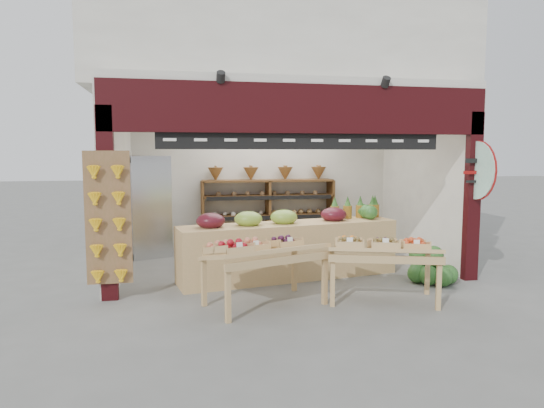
{
  "coord_description": "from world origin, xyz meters",
  "views": [
    {
      "loc": [
        -1.82,
        -7.89,
        2.02
      ],
      "look_at": [
        -0.3,
        -0.2,
        1.19
      ],
      "focal_mm": 32.0,
      "sensor_mm": 36.0,
      "label": 1
    }
  ],
  "objects_px": {
    "refrigerator": "(147,206)",
    "display_table_right": "(378,247)",
    "back_shelving": "(268,200)",
    "display_table_left": "(255,250)",
    "cardboard_stack": "(217,255)",
    "watermelon_pile": "(430,269)",
    "mid_counter": "(289,248)"
  },
  "relations": [
    {
      "from": "refrigerator",
      "to": "display_table_right",
      "type": "distance_m",
      "value": 4.86
    },
    {
      "from": "back_shelving",
      "to": "display_table_left",
      "type": "relative_size",
      "value": 1.6
    },
    {
      "from": "back_shelving",
      "to": "cardboard_stack",
      "type": "xyz_separation_m",
      "value": [
        -1.2,
        -1.46,
        -0.83
      ]
    },
    {
      "from": "display_table_right",
      "to": "refrigerator",
      "type": "bearing_deg",
      "value": 132.41
    },
    {
      "from": "display_table_right",
      "to": "watermelon_pile",
      "type": "bearing_deg",
      "value": 29.82
    },
    {
      "from": "cardboard_stack",
      "to": "display_table_right",
      "type": "xyz_separation_m",
      "value": [
        2.02,
        -2.28,
        0.51
      ]
    },
    {
      "from": "cardboard_stack",
      "to": "display_table_right",
      "type": "distance_m",
      "value": 3.09
    },
    {
      "from": "refrigerator",
      "to": "display_table_right",
      "type": "relative_size",
      "value": 1.19
    },
    {
      "from": "display_table_left",
      "to": "cardboard_stack",
      "type": "bearing_deg",
      "value": 98.57
    },
    {
      "from": "refrigerator",
      "to": "display_table_left",
      "type": "relative_size",
      "value": 1.13
    },
    {
      "from": "mid_counter",
      "to": "back_shelving",
      "type": "bearing_deg",
      "value": 87.44
    },
    {
      "from": "back_shelving",
      "to": "watermelon_pile",
      "type": "xyz_separation_m",
      "value": [
        2.0,
        -3.06,
        -0.83
      ]
    },
    {
      "from": "back_shelving",
      "to": "display_table_left",
      "type": "height_order",
      "value": "back_shelving"
    },
    {
      "from": "refrigerator",
      "to": "display_table_right",
      "type": "height_order",
      "value": "refrigerator"
    },
    {
      "from": "mid_counter",
      "to": "display_table_left",
      "type": "bearing_deg",
      "value": -120.18
    },
    {
      "from": "cardboard_stack",
      "to": "mid_counter",
      "type": "bearing_deg",
      "value": -39.42
    },
    {
      "from": "cardboard_stack",
      "to": "display_table_left",
      "type": "relative_size",
      "value": 0.58
    },
    {
      "from": "display_table_right",
      "to": "cardboard_stack",
      "type": "bearing_deg",
      "value": 131.59
    },
    {
      "from": "mid_counter",
      "to": "display_table_left",
      "type": "relative_size",
      "value": 2.11
    },
    {
      "from": "mid_counter",
      "to": "refrigerator",
      "type": "bearing_deg",
      "value": 136.77
    },
    {
      "from": "cardboard_stack",
      "to": "display_table_left",
      "type": "xyz_separation_m",
      "value": [
        0.33,
        -2.21,
        0.52
      ]
    },
    {
      "from": "refrigerator",
      "to": "cardboard_stack",
      "type": "relative_size",
      "value": 1.95
    },
    {
      "from": "back_shelving",
      "to": "watermelon_pile",
      "type": "relative_size",
      "value": 3.65
    },
    {
      "from": "refrigerator",
      "to": "display_table_right",
      "type": "xyz_separation_m",
      "value": [
        3.27,
        -3.58,
        -0.25
      ]
    },
    {
      "from": "refrigerator",
      "to": "mid_counter",
      "type": "xyz_separation_m",
      "value": [
        2.34,
        -2.2,
        -0.49
      ]
    },
    {
      "from": "back_shelving",
      "to": "mid_counter",
      "type": "relative_size",
      "value": 0.76
    },
    {
      "from": "mid_counter",
      "to": "display_table_right",
      "type": "distance_m",
      "value": 1.68
    },
    {
      "from": "back_shelving",
      "to": "mid_counter",
      "type": "xyz_separation_m",
      "value": [
        -0.11,
        -2.36,
        -0.56
      ]
    },
    {
      "from": "back_shelving",
      "to": "refrigerator",
      "type": "relative_size",
      "value": 1.41
    },
    {
      "from": "watermelon_pile",
      "to": "cardboard_stack",
      "type": "bearing_deg",
      "value": 153.4
    },
    {
      "from": "cardboard_stack",
      "to": "watermelon_pile",
      "type": "bearing_deg",
      "value": -26.6
    },
    {
      "from": "cardboard_stack",
      "to": "refrigerator",
      "type": "bearing_deg",
      "value": 133.79
    }
  ]
}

